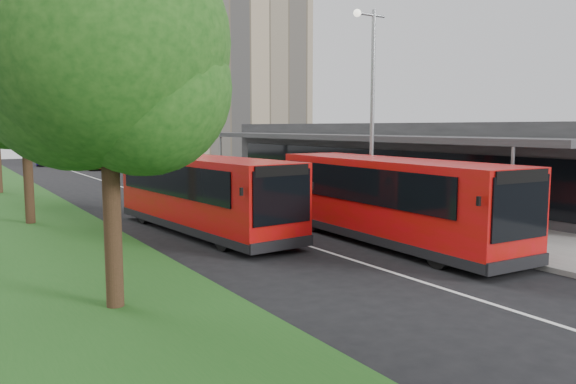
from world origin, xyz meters
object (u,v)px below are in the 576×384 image
litter_bin (281,187)px  car_far (44,159)px  bollard (208,176)px  tree_mid (23,91)px  tree_near (105,61)px  lamp_post_near (371,103)px  bus_second (203,194)px  bus_main (391,201)px  car_near (95,162)px  lamp_post_far (177,113)px

litter_bin → car_far: 34.76m
litter_bin → bollard: 7.62m
tree_mid → tree_near: bearing=-90.0°
lamp_post_near → tree_mid: bearing=147.6°
bus_second → litter_bin: 10.43m
lamp_post_near → bus_second: 7.17m
bus_main → car_near: 38.23m
bus_main → car_far: 46.45m
lamp_post_near → bus_second: (-6.01, 2.08, -3.31)m
tree_near → bus_main: bearing=11.4°
tree_near → litter_bin: bearing=47.9°
bus_second → bollard: bearing=60.5°
litter_bin → bollard: size_ratio=0.86×
lamp_post_near → bollard: lamp_post_near is taller
lamp_post_far → bus_main: 23.33m
tree_near → bus_second: size_ratio=0.81×
bus_second → car_near: 33.35m
lamp_post_near → car_near: lamp_post_near is taller
litter_bin → car_far: car_far is taller
bus_second → litter_bin: bearing=38.1°
tree_mid → car_near: tree_mid is taller
bus_second → tree_mid: bearing=131.0°
bus_second → lamp_post_near: bearing=-23.9°
tree_mid → litter_bin: size_ratio=8.79×
lamp_post_near → lamp_post_far: size_ratio=1.00×
bus_second → car_far: size_ratio=2.65×
bus_main → car_far: bearing=96.2°
bus_main → car_far: (-3.37, 46.32, -0.82)m
bollard → car_near: size_ratio=0.26×
bus_second → bollard: 16.15m
tree_near → car_near: 41.39m
bus_second → tree_near: bearing=-130.8°
lamp_post_near → bus_main: bearing=-118.6°
tree_near → bollard: (11.87, 21.68, -4.44)m
tree_near → tree_mid: tree_mid is taller
bus_main → bus_second: bearing=132.5°
tree_mid → car_near: 29.91m
bus_main → tree_near: bearing=-166.5°
litter_bin → bollard: bearing=96.5°
litter_bin → car_far: (-6.63, 34.13, 0.00)m
lamp_post_near → car_far: size_ratio=2.16×
lamp_post_far → bus_second: size_ratio=0.81×
tree_near → lamp_post_near: bearing=24.0°
lamp_post_near → car_far: lamp_post_near is taller
tree_near → lamp_post_far: lamp_post_far is taller
bus_second → bollard: (6.76, 14.65, -0.72)m
car_near → tree_mid: bearing=-106.5°
litter_bin → tree_near: bearing=-132.1°
tree_mid → car_near: bearing=72.1°
tree_near → litter_bin: size_ratio=8.69×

